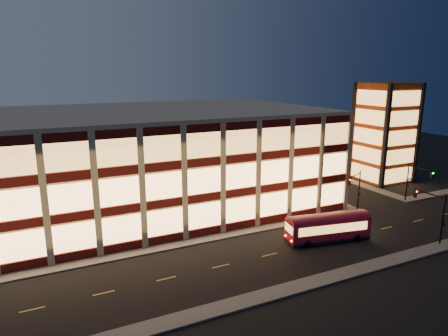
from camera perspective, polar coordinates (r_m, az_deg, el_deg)
ground at (r=48.81m, az=-1.36°, el=-10.43°), size 200.00×200.00×0.00m
sidewalk_office_south at (r=48.57m, az=-5.14°, el=-10.51°), size 54.00×2.00×0.15m
sidewalk_office_east at (r=73.66m, az=9.45°, el=-2.17°), size 2.00×30.00×0.15m
sidewalk_tower_south at (r=74.43m, az=27.56°, el=-3.41°), size 14.00×2.00×0.15m
sidewalk_tower_west at (r=80.38m, az=15.87°, el=-1.18°), size 2.00×30.00×0.15m
sidewalk_near at (r=38.65m, az=7.09°, el=-17.34°), size 100.00×2.00×0.15m
office_building at (r=60.87m, az=-10.58°, el=1.40°), size 50.45×30.45×14.50m
stair_tower at (r=79.32m, az=21.94°, el=4.74°), size 8.60×8.60×18.00m
traffic_signal_far at (r=59.74m, az=18.28°, el=-2.40°), size 3.79×1.87×6.00m
traffic_signal_right at (r=67.43m, az=25.71°, el=-1.30°), size 1.20×4.37×6.00m
traffic_signal_near at (r=53.70m, az=27.64°, el=-5.06°), size 0.32×4.45×6.00m
trolley_bus at (r=49.82m, az=14.64°, el=-8.00°), size 10.45×4.34×3.44m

